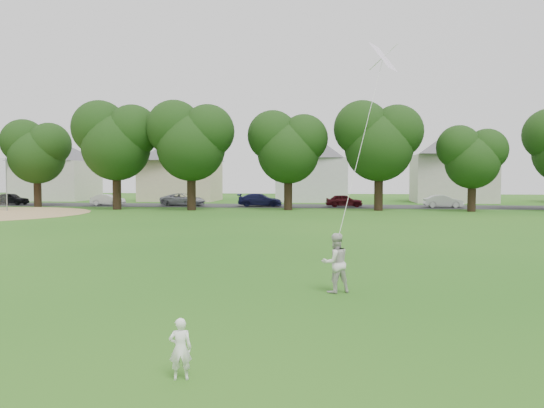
# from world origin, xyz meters

# --- Properties ---
(ground) EXTENTS (160.00, 160.00, 0.00)m
(ground) POSITION_xyz_m (0.00, 0.00, 0.00)
(ground) COLOR #1A5112
(ground) RESTS_ON ground
(street) EXTENTS (90.00, 7.00, 0.01)m
(street) POSITION_xyz_m (0.00, 42.00, 0.01)
(street) COLOR #2D2D30
(street) RESTS_ON ground
(toddler) EXTENTS (0.38, 0.29, 0.92)m
(toddler) POSITION_xyz_m (0.34, -3.35, 0.46)
(toddler) COLOR white
(toddler) RESTS_ON ground
(older_boy) EXTENTS (0.92, 0.85, 1.53)m
(older_boy) POSITION_xyz_m (2.59, 2.77, 0.76)
(older_boy) COLOR silver
(older_boy) RESTS_ON ground
(kite) EXTENTS (1.25, 2.21, 6.51)m
(kite) POSITION_xyz_m (3.30, 4.35, 3.86)
(kite) COLOR white
(kite) RESTS_ON ground
(tree_row) EXTENTS (81.94, 8.96, 10.00)m
(tree_row) POSITION_xyz_m (0.79, 36.17, 6.15)
(tree_row) COLOR black
(tree_row) RESTS_ON ground
(parked_cars) EXTENTS (47.55, 2.49, 1.27)m
(parked_cars) POSITION_xyz_m (-9.02, 41.00, 0.62)
(parked_cars) COLOR black
(parked_cars) RESTS_ON ground
(house_row) EXTENTS (76.66, 12.96, 9.94)m
(house_row) POSITION_xyz_m (0.93, 52.00, 4.83)
(house_row) COLOR silver
(house_row) RESTS_ON ground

